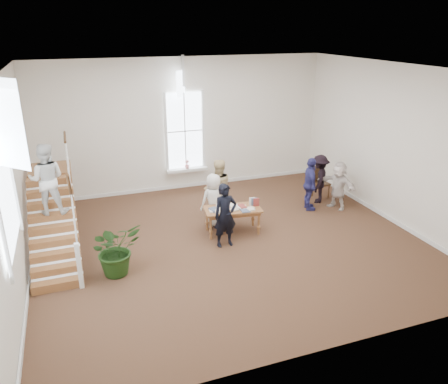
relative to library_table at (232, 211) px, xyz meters
name	(u,v)px	position (x,y,z in m)	size (l,w,h in m)	color
ground	(230,241)	(-0.26, -0.50, -0.65)	(10.00, 10.00, 0.00)	#45281B
room_shell	(187,177)	(-0.26, 3.89, -0.25)	(10.49, 10.00, 10.00)	white
staircase	(50,196)	(-4.60, 0.25, 0.97)	(1.10, 4.10, 2.92)	brown
library_table	(232,211)	(0.00, 0.00, 0.00)	(1.64, 0.96, 0.79)	brown
police_officer	(225,215)	(-0.43, -0.65, 0.21)	(0.62, 0.41, 1.71)	black
elderly_woman	(214,200)	(-0.33, 0.60, 0.13)	(0.76, 0.50, 1.56)	silver
person_yellow	(218,189)	(-0.03, 1.10, 0.26)	(0.88, 0.69, 1.82)	#D7BC86
woman_cluster_a	(310,184)	(2.85, 0.72, 0.19)	(0.99, 0.41, 1.68)	navy
woman_cluster_b	(319,179)	(3.45, 1.17, 0.14)	(1.03, 0.59, 1.59)	black
woman_cluster_c	(338,185)	(3.74, 0.52, 0.11)	(1.42, 0.45, 1.53)	silver
floor_plant	(116,249)	(-3.28, -1.10, -0.01)	(1.15, 0.99, 1.28)	#1A3711
side_chair	(320,180)	(3.73, 1.56, -0.05)	(0.50, 0.50, 1.06)	#331D0E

